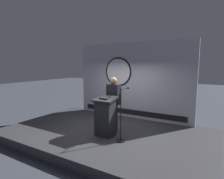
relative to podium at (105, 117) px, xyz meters
The scene contains 6 objects.
ground_plane 0.97m from the podium, 116.24° to the left, with size 40.00×40.00×0.00m, color #383D47.
stage_platform 0.84m from the podium, 116.24° to the left, with size 6.40×4.00×0.30m, color #333338.
banner_display 2.39m from the podium, 95.05° to the left, with size 4.77×0.12×2.95m.
podium is the anchor object (origin of this frame).
speaker_person 0.57m from the podium, 89.09° to the left, with size 0.40×0.26×1.72m.
microphone_stand 0.61m from the podium, ahead, with size 0.24×0.59×1.49m.
Camera 1 is at (3.14, -4.94, 2.43)m, focal length 30.50 mm.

